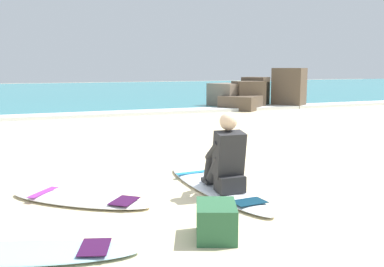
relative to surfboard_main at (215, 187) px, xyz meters
The scene contains 9 objects.
ground_plane 0.34m from the surfboard_main, 13.34° to the left, with size 80.00×80.00×0.00m, color beige.
sea 22.76m from the surfboard_main, 89.18° to the left, with size 80.00×28.00×0.10m, color teal.
breaking_foam 9.07m from the surfboard_main, 87.93° to the left, with size 80.00×0.90×0.11m, color white.
surfboard_main is the anchor object (origin of this frame).
surfer_seated 0.47m from the surfboard_main, 82.89° to the right, with size 0.40×0.72×0.95m.
surfboard_spare_near 2.66m from the surfboard_main, 154.00° to the right, with size 2.16×1.16×0.08m.
surfboard_spare_far 1.68m from the surfboard_main, behind, with size 1.71×1.55×0.08m.
rock_outcrop_distant 11.40m from the surfboard_main, 57.52° to the left, with size 3.73×2.51×1.52m.
beach_bag 1.56m from the surfboard_main, 114.89° to the right, with size 0.36×0.48×0.32m, color #285B38.
Camera 1 is at (-2.61, -4.92, 1.56)m, focal length 40.41 mm.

